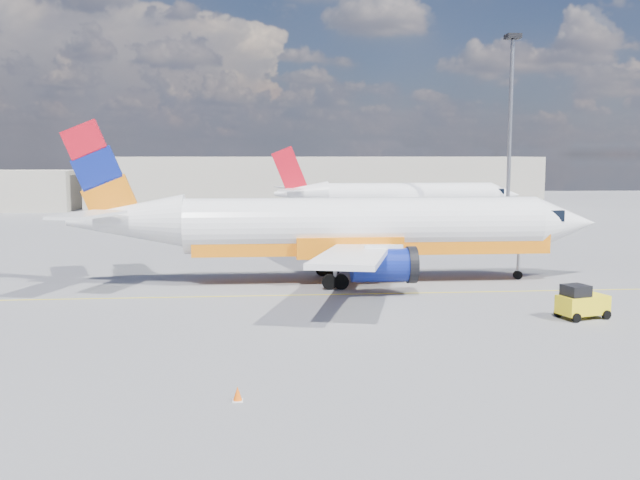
{
  "coord_description": "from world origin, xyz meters",
  "views": [
    {
      "loc": [
        -4.51,
        -38.95,
        8.39
      ],
      "look_at": [
        -0.91,
        1.51,
        3.5
      ],
      "focal_mm": 40.0,
      "sensor_mm": 36.0,
      "label": 1
    }
  ],
  "objects": [
    {
      "name": "ground",
      "position": [
        0.0,
        0.0,
        0.0
      ],
      "size": [
        240.0,
        240.0,
        0.0
      ],
      "primitive_type": "plane",
      "color": "#5D5D62",
      "rests_on": "ground"
    },
    {
      "name": "taxi_line",
      "position": [
        0.0,
        3.0,
        0.01
      ],
      "size": [
        70.0,
        0.15,
        0.01
      ],
      "primitive_type": "cube",
      "color": "yellow",
      "rests_on": "ground"
    },
    {
      "name": "terminal_main",
      "position": [
        5.0,
        75.0,
        4.0
      ],
      "size": [
        70.0,
        14.0,
        8.0
      ],
      "primitive_type": "cube",
      "color": "beige",
      "rests_on": "ground"
    },
    {
      "name": "main_jet",
      "position": [
        1.34,
        7.16,
        3.56
      ],
      "size": [
        35.21,
        27.89,
        10.68
      ],
      "rotation": [
        0.0,
        0.0,
        -0.0
      ],
      "color": "white",
      "rests_on": "ground"
    },
    {
      "name": "second_jet",
      "position": [
        13.36,
        47.43,
        3.14
      ],
      "size": [
        31.03,
        24.57,
        9.41
      ],
      "rotation": [
        0.0,
        0.0,
        0.01
      ],
      "color": "white",
      "rests_on": "ground"
    },
    {
      "name": "gse_tug",
      "position": [
        12.07,
        -4.36,
        0.84
      ],
      "size": [
        2.76,
        2.12,
        1.77
      ],
      "rotation": [
        0.0,
        0.0,
        0.27
      ],
      "color": "black",
      "rests_on": "ground"
    },
    {
      "name": "traffic_cone",
      "position": [
        -5.24,
        -15.26,
        0.25
      ],
      "size": [
        0.37,
        0.37,
        0.51
      ],
      "color": "white",
      "rests_on": "ground"
    },
    {
      "name": "floodlight_mast",
      "position": [
        24.05,
        40.01,
        12.99
      ],
      "size": [
        1.58,
        1.58,
        21.67
      ],
      "color": "gray",
      "rests_on": "ground"
    }
  ]
}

